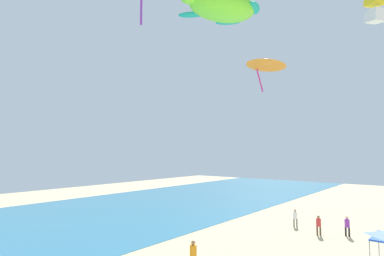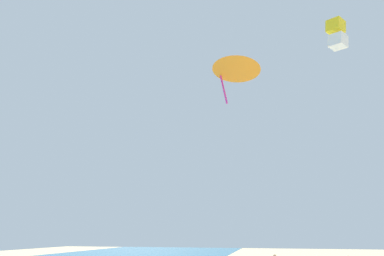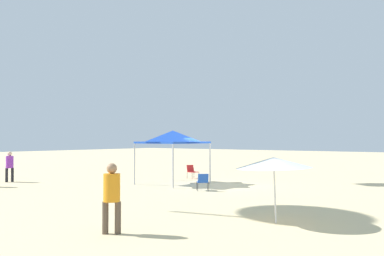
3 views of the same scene
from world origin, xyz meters
name	(u,v)px [view 2 (image 2 of 3)]	position (x,y,z in m)	size (l,w,h in m)	color
kite_delta_orange	(236,66)	(9.27, 12.51, 16.62)	(5.74, 5.73, 3.46)	orange
kite_box_yellow	(337,34)	(13.76, 3.18, 21.32)	(1.99, 2.02, 3.04)	yellow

